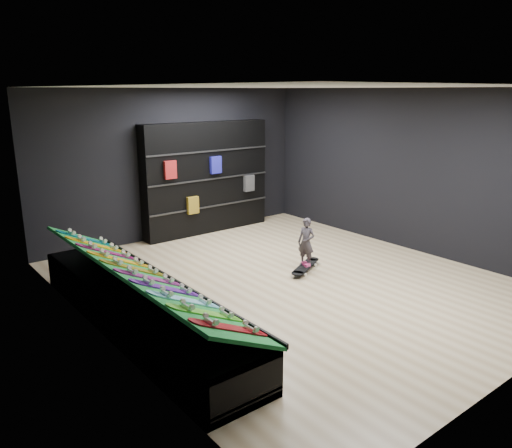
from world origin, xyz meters
TOP-DOWN VIEW (x-y plane):
  - floor at (0.00, 0.00)m, footprint 6.00×7.00m
  - ceiling at (0.00, 0.00)m, footprint 6.00×7.00m
  - wall_back at (0.00, 3.50)m, footprint 6.00×0.02m
  - wall_left at (-3.00, 0.00)m, footprint 0.02×7.00m
  - wall_right at (3.00, 0.00)m, footprint 0.02×7.00m
  - display_rack at (-2.55, 0.00)m, footprint 0.90×4.50m
  - turf_ramp at (-2.50, 0.00)m, footprint 0.92×4.50m
  - back_shelving at (0.63, 3.32)m, footprint 2.91×0.34m
  - floor_skateboard at (0.59, 0.22)m, footprint 0.97×0.64m
  - child at (0.59, 0.22)m, footprint 0.18×0.22m
  - display_board_0 at (-2.49, -1.90)m, footprint 0.93×0.22m
  - display_board_1 at (-2.49, -1.48)m, footprint 0.93×0.22m
  - display_board_2 at (-2.49, -1.06)m, footprint 0.93×0.22m
  - display_board_3 at (-2.49, -0.63)m, footprint 0.93×0.22m
  - display_board_4 at (-2.49, -0.21)m, footprint 0.93×0.22m
  - display_board_5 at (-2.49, 0.21)m, footprint 0.93×0.22m
  - display_board_6 at (-2.49, 0.63)m, footprint 0.93×0.22m
  - display_board_7 at (-2.49, 1.06)m, footprint 0.93×0.22m
  - display_board_8 at (-2.49, 1.48)m, footprint 0.93×0.22m
  - display_board_9 at (-2.49, 1.90)m, footprint 0.93×0.22m

SIDE VIEW (x-z plane):
  - floor at x=0.00m, z-range -0.01..0.01m
  - floor_skateboard at x=0.59m, z-range 0.00..0.09m
  - display_rack at x=-2.55m, z-range 0.00..0.50m
  - child at x=0.59m, z-range 0.09..0.58m
  - turf_ramp at x=-2.50m, z-range 0.48..0.94m
  - display_board_0 at x=-2.49m, z-range 0.49..0.99m
  - display_board_1 at x=-2.49m, z-range 0.49..0.99m
  - display_board_2 at x=-2.49m, z-range 0.49..0.99m
  - display_board_3 at x=-2.49m, z-range 0.49..0.99m
  - display_board_4 at x=-2.49m, z-range 0.49..0.99m
  - display_board_5 at x=-2.49m, z-range 0.49..0.99m
  - display_board_6 at x=-2.49m, z-range 0.49..0.99m
  - display_board_7 at x=-2.49m, z-range 0.49..0.99m
  - display_board_8 at x=-2.49m, z-range 0.49..0.99m
  - display_board_9 at x=-2.49m, z-range 0.49..0.99m
  - back_shelving at x=0.63m, z-range 0.00..2.32m
  - wall_back at x=0.00m, z-range 0.00..3.00m
  - wall_left at x=-3.00m, z-range 0.00..3.00m
  - wall_right at x=3.00m, z-range 0.00..3.00m
  - ceiling at x=0.00m, z-range 3.00..3.00m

